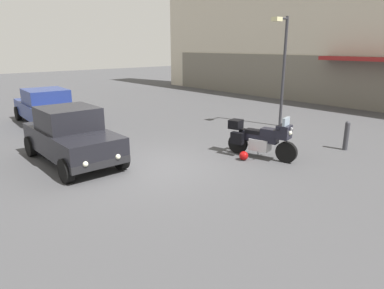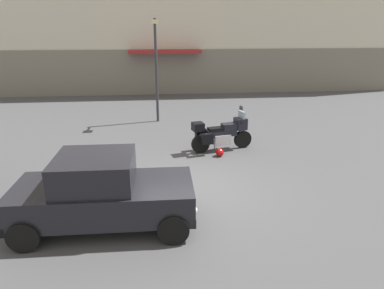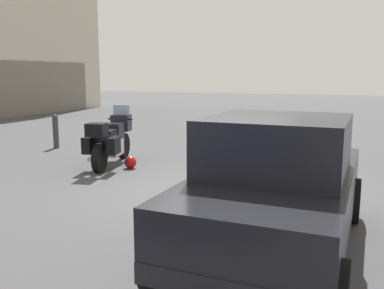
{
  "view_description": "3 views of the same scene",
  "coord_description": "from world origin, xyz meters",
  "px_view_note": "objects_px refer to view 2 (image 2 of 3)",
  "views": [
    {
      "loc": [
        7.85,
        -5.33,
        3.37
      ],
      "look_at": [
        0.88,
        0.81,
        0.7
      ],
      "focal_mm": 32.39,
      "sensor_mm": 36.0,
      "label": 1
    },
    {
      "loc": [
        -0.66,
        -8.26,
        4.18
      ],
      "look_at": [
        0.28,
        0.91,
        0.99
      ],
      "focal_mm": 32.15,
      "sensor_mm": 36.0,
      "label": 2
    },
    {
      "loc": [
        -6.67,
        -2.38,
        2.1
      ],
      "look_at": [
        1.07,
        0.83,
        0.7
      ],
      "focal_mm": 39.18,
      "sensor_mm": 36.0,
      "label": 3
    }
  ],
  "objects_px": {
    "car_hatchback_near": "(102,192)",
    "bollard_curbside": "(241,116)",
    "motorcycle": "(221,134)",
    "helmet": "(220,152)",
    "streetlamp_curbside": "(156,61)"
  },
  "relations": [
    {
      "from": "car_hatchback_near",
      "to": "bollard_curbside",
      "type": "relative_size",
      "value": 3.97
    },
    {
      "from": "motorcycle",
      "to": "bollard_curbside",
      "type": "height_order",
      "value": "motorcycle"
    },
    {
      "from": "bollard_curbside",
      "to": "helmet",
      "type": "bearing_deg",
      "value": -114.27
    },
    {
      "from": "motorcycle",
      "to": "bollard_curbside",
      "type": "xyz_separation_m",
      "value": [
        1.39,
        2.81,
        -0.1
      ]
    },
    {
      "from": "helmet",
      "to": "streetlamp_curbside",
      "type": "distance_m",
      "value": 5.71
    },
    {
      "from": "motorcycle",
      "to": "car_hatchback_near",
      "type": "bearing_deg",
      "value": -140.28
    },
    {
      "from": "bollard_curbside",
      "to": "streetlamp_curbside",
      "type": "bearing_deg",
      "value": 160.61
    },
    {
      "from": "helmet",
      "to": "car_hatchback_near",
      "type": "relative_size",
      "value": 0.07
    },
    {
      "from": "car_hatchback_near",
      "to": "bollard_curbside",
      "type": "distance_m",
      "value": 8.78
    },
    {
      "from": "helmet",
      "to": "bollard_curbside",
      "type": "xyz_separation_m",
      "value": [
        1.53,
        3.39,
        0.38
      ]
    },
    {
      "from": "car_hatchback_near",
      "to": "bollard_curbside",
      "type": "bearing_deg",
      "value": 57.67
    },
    {
      "from": "helmet",
      "to": "motorcycle",
      "type": "bearing_deg",
      "value": 76.22
    },
    {
      "from": "car_hatchback_near",
      "to": "bollard_curbside",
      "type": "xyz_separation_m",
      "value": [
        4.81,
        7.34,
        -0.29
      ]
    },
    {
      "from": "streetlamp_curbside",
      "to": "bollard_curbside",
      "type": "xyz_separation_m",
      "value": [
        3.56,
        -1.25,
        -2.24
      ]
    },
    {
      "from": "streetlamp_curbside",
      "to": "car_hatchback_near",
      "type": "bearing_deg",
      "value": -98.21
    }
  ]
}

